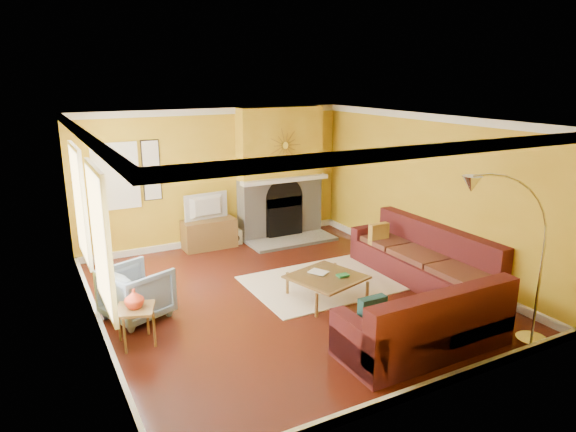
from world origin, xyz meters
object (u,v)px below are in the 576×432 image
media_console (209,234)px  side_table (136,326)px  sectional_sofa (384,274)px  armchair (137,292)px  coffee_table (326,287)px  arc_lamp (508,267)px

media_console → side_table: size_ratio=2.09×
sectional_sofa → armchair: size_ratio=4.38×
sectional_sofa → coffee_table: (-0.72, 0.47, -0.26)m
media_console → armchair: (-1.92, -2.41, 0.09)m
sectional_sofa → arc_lamp: size_ratio=1.57×
coffee_table → armchair: armchair is taller
sectional_sofa → side_table: bearing=172.7°
sectional_sofa → arc_lamp: 2.03m
sectional_sofa → armchair: (-3.39, 1.21, -0.08)m
arc_lamp → sectional_sofa: bearing=98.8°
coffee_table → media_console: media_console is taller
armchair → arc_lamp: (3.68, -3.10, 0.77)m
sectional_sofa → side_table: sectional_sofa is taller
sectional_sofa → arc_lamp: (0.29, -1.88, 0.69)m
armchair → side_table: (-0.18, -0.76, -0.12)m
armchair → arc_lamp: 4.87m
coffee_table → side_table: 2.85m
sectional_sofa → side_table: 3.60m
arc_lamp → media_console: bearing=107.7°
armchair → side_table: size_ratio=1.65×
sectional_sofa → arc_lamp: bearing=-81.2°
sectional_sofa → side_table: size_ratio=7.23×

